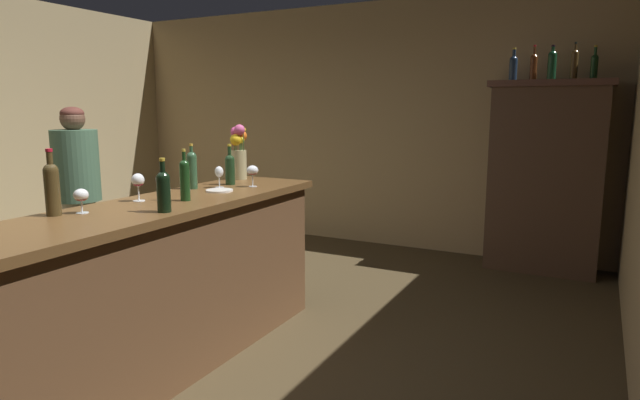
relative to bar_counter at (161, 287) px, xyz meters
The scene contains 21 objects.
floor 0.66m from the bar_counter, behind, with size 9.11×9.11×0.00m, color #4C3D26.
wall_back 3.68m from the bar_counter, 96.45° to the left, with size 6.00×0.12×2.75m, color tan.
bar_counter is the anchor object (origin of this frame).
display_cabinet 3.75m from the bar_counter, 60.30° to the left, with size 1.09×0.47×1.84m.
wine_bottle_rose 0.88m from the bar_counter, 110.09° to the left, with size 0.07×0.07×0.31m.
wine_bottle_merlot 1.06m from the bar_counter, 96.44° to the left, with size 0.07×0.07×0.30m.
wine_bottle_pinot 0.67m from the bar_counter, 62.07° to the left, with size 0.06×0.06×0.31m.
wine_bottle_syrah 0.87m from the bar_counter, 113.15° to the right, with size 0.08×0.08×0.35m.
wine_bottle_chardonnay 0.70m from the bar_counter, 38.10° to the right, with size 0.07×0.07×0.29m.
wine_glass_front 0.65m from the bar_counter, behind, with size 0.08×0.08×0.17m.
wine_glass_mid 0.74m from the bar_counter, 109.31° to the right, with size 0.08×0.08×0.13m.
wine_glass_rear 1.04m from the bar_counter, 82.21° to the left, with size 0.08×0.08×0.15m.
wine_glass_spare 0.92m from the bar_counter, 96.05° to the left, with size 0.06×0.06×0.15m.
flower_arrangement 1.35m from the bar_counter, 100.80° to the left, with size 0.14×0.17×0.43m.
cheese_plate 0.75m from the bar_counter, 86.17° to the left, with size 0.18×0.18×0.01m, color white.
display_bottle_left 3.85m from the bar_counter, 65.21° to the left, with size 0.08×0.08×0.31m.
display_bottle_midleft 3.92m from the bar_counter, 62.61° to the left, with size 0.06×0.06×0.33m.
display_bottle_center 4.00m from the bar_counter, 60.42° to the left, with size 0.08×0.08×0.32m.
display_bottle_midright 4.09m from the bar_counter, 57.96° to the left, with size 0.06×0.06×0.33m.
display_bottle_right 4.17m from the bar_counter, 55.91° to the left, with size 0.06×0.06×0.30m.
patron_tall 1.79m from the bar_counter, 155.53° to the left, with size 0.37×0.37×1.59m.
Camera 1 is at (2.69, -2.33, 1.59)m, focal length 30.33 mm.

